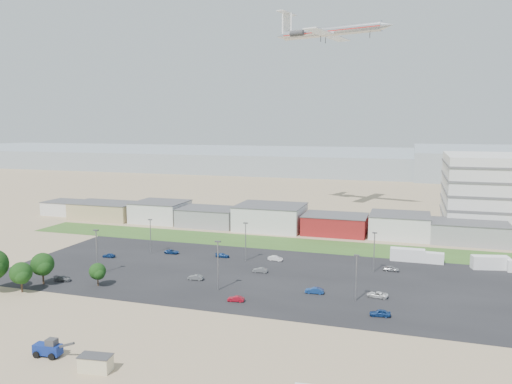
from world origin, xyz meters
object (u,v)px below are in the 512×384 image
at_px(parked_car_9, 172,252).
at_px(parked_car_8, 391,269).
at_px(parked_car_0, 377,295).
at_px(parked_car_1, 314,290).
at_px(telehandler, 48,347).
at_px(airliner, 331,31).
at_px(parked_car_6, 223,255).
at_px(parked_car_10, 63,279).
at_px(parked_car_13, 236,299).
at_px(parked_car_2, 380,313).
at_px(parked_car_7, 260,270).
at_px(portable_shed, 96,363).
at_px(box_trailer_a, 407,255).
at_px(parked_car_4, 196,277).
at_px(parked_car_11, 275,258).
at_px(parked_car_5, 109,255).

bearing_deg(parked_car_9, parked_car_8, -92.73).
height_order(parked_car_0, parked_car_1, parked_car_1).
relative_size(telehandler, airliner, 0.14).
relative_size(parked_car_0, parked_car_6, 1.13).
distance_m(telehandler, airliner, 152.90).
xyz_separation_m(telehandler, parked_car_10, (-22.45, 31.55, -0.85)).
bearing_deg(telehandler, parked_car_13, 54.52).
height_order(parked_car_2, parked_car_6, parked_car_2).
height_order(parked_car_7, parked_car_9, parked_car_7).
relative_size(parked_car_0, parked_car_1, 1.07).
xyz_separation_m(airliner, parked_car_0, (25.61, -93.24, -69.41)).
height_order(portable_shed, parked_car_2, portable_shed).
distance_m(box_trailer_a, parked_car_6, 48.25).
height_order(parked_car_10, parked_car_13, parked_car_10).
relative_size(portable_shed, parked_car_0, 1.11).
relative_size(portable_shed, parked_car_4, 1.30).
distance_m(parked_car_11, parked_car_13, 31.38).
height_order(parked_car_8, parked_car_13, parked_car_8).
relative_size(portable_shed, parked_car_10, 1.18).
height_order(box_trailer_a, airliner, airliner).
distance_m(parked_car_9, parked_car_11, 28.98).
distance_m(parked_car_1, parked_car_2, 16.43).
distance_m(parked_car_1, parked_car_9, 47.89).
xyz_separation_m(parked_car_6, parked_car_11, (14.32, 0.96, 0.09)).
bearing_deg(parked_car_7, portable_shed, -14.25).
height_order(parked_car_2, parked_car_7, parked_car_2).
relative_size(parked_car_11, parked_car_13, 1.14).
height_order(parked_car_9, parked_car_10, parked_car_10).
xyz_separation_m(telehandler, parked_car_9, (-10.03, 60.72, -0.88)).
height_order(parked_car_1, parked_car_13, parked_car_1).
distance_m(telehandler, parked_car_1, 52.38).
relative_size(parked_car_7, parked_car_10, 0.89).
xyz_separation_m(telehandler, parked_car_5, (-24.21, 52.16, -0.85)).
xyz_separation_m(parked_car_7, parked_car_10, (-40.60, -19.70, -0.01)).
relative_size(parked_car_4, parked_car_8, 0.97).
bearing_deg(parked_car_2, telehandler, -62.77).
distance_m(parked_car_5, parked_car_10, 20.68).
bearing_deg(parked_car_6, parked_car_5, 105.67).
distance_m(portable_shed, parked_car_5, 63.70).
height_order(parked_car_0, parked_car_8, parked_car_8).
relative_size(parked_car_7, parked_car_13, 1.06).
bearing_deg(parked_car_1, parked_car_10, -85.02).
distance_m(airliner, parked_car_9, 106.24).
height_order(box_trailer_a, parked_car_6, box_trailer_a).
bearing_deg(box_trailer_a, parked_car_1, -119.53).
relative_size(parked_car_1, parked_car_8, 1.05).
height_order(parked_car_1, parked_car_11, parked_car_1).
distance_m(parked_car_4, parked_car_13, 17.06).
height_order(box_trailer_a, parked_car_4, box_trailer_a).
bearing_deg(parked_car_13, portable_shed, -22.74).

